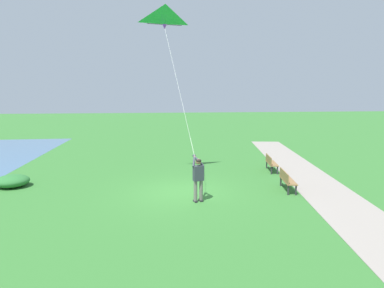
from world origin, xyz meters
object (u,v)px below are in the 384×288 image
at_px(flying_kite, 166,17).
at_px(park_bench_far_walkway, 287,179).
at_px(park_bench_near_walkway, 271,162).
at_px(lakeside_shrub, 12,181).
at_px(person_kite_flyer, 198,176).

xyz_separation_m(flying_kite, park_bench_far_walkway, (-5.12, 2.59, -7.26)).
xyz_separation_m(park_bench_near_walkway, lakeside_shrub, (12.84, 1.43, -0.23)).
distance_m(person_kite_flyer, park_bench_near_walkway, 6.46).
distance_m(flying_kite, lakeside_shrub, 10.36).
bearing_deg(person_kite_flyer, flying_kite, -73.80).
distance_m(flying_kite, park_bench_near_walkway, 9.28).
bearing_deg(flying_kite, lakeside_shrub, 4.55).
distance_m(person_kite_flyer, flying_kite, 7.69).
height_order(person_kite_flyer, park_bench_near_walkway, person_kite_flyer).
xyz_separation_m(person_kite_flyer, park_bench_near_walkway, (-4.67, -4.44, -0.54)).
relative_size(flying_kite, park_bench_near_walkway, 4.19).
relative_size(flying_kite, park_bench_far_walkway, 4.19).
xyz_separation_m(park_bench_far_walkway, lakeside_shrub, (12.25, -2.02, -0.23)).
bearing_deg(park_bench_far_walkway, person_kite_flyer, 13.61).
bearing_deg(park_bench_near_walkway, person_kite_flyer, 43.54).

